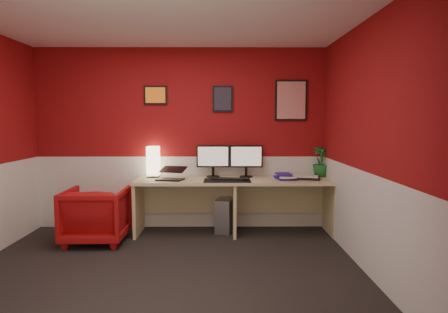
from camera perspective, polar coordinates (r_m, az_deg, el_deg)
ground at (r=4.17m, az=-8.52°, el=-16.10°), size 4.00×3.50×0.01m
ceiling at (r=4.01m, az=-9.03°, el=19.44°), size 4.00×3.50×0.01m
wall_back at (r=5.63m, az=-6.16°, el=2.53°), size 4.00×0.01×2.50m
wall_front at (r=2.18m, az=-15.48°, el=-1.83°), size 4.00×0.01×2.50m
wall_right at (r=4.11m, az=20.03°, el=1.26°), size 0.01×3.50×2.50m
wainscot_back at (r=5.71m, az=-6.09°, el=-5.02°), size 4.00×0.01×1.00m
wainscot_front at (r=2.40m, az=-14.99°, el=-19.91°), size 4.00×0.01×1.00m
wainscot_right at (r=4.22m, az=19.65°, el=-8.95°), size 0.01×3.50×1.00m
desk at (r=5.37m, az=1.46°, el=-7.10°), size 2.60×0.65×0.73m
shoji_lamp at (r=5.58m, az=-10.01°, el=-0.84°), size 0.16×0.16×0.40m
laptop at (r=5.26m, az=-7.67°, el=-2.15°), size 0.38×0.31×0.22m
monitor_left at (r=5.47m, az=-1.57°, el=0.07°), size 0.45×0.06×0.58m
monitor_right at (r=5.47m, az=3.17°, el=0.06°), size 0.45×0.06×0.58m
desk_mat at (r=5.18m, az=0.46°, el=-3.41°), size 0.60×0.38×0.01m
keyboard at (r=5.24m, az=0.55°, el=-3.18°), size 0.44×0.20×0.02m
mouse at (r=5.17m, az=3.11°, el=-3.25°), size 0.07×0.11×0.03m
book_bottom at (r=5.34m, az=7.44°, el=-3.07°), size 0.28×0.35×0.03m
book_middle at (r=5.34m, az=7.81°, el=-2.82°), size 0.25×0.32×0.02m
book_top at (r=5.35m, az=7.37°, el=-2.54°), size 0.20×0.27×0.03m
zen_tray at (r=5.43m, az=11.61°, el=-3.01°), size 0.40×0.32×0.03m
potted_plant at (r=5.68m, az=13.58°, el=-0.72°), size 0.28×0.28×0.42m
pc_tower at (r=5.54m, az=0.21°, el=-8.20°), size 0.30×0.48×0.45m
armchair at (r=5.24m, az=-17.68°, el=-7.93°), size 0.74×0.76×0.68m
art_left at (r=5.66m, az=-9.70°, el=8.58°), size 0.32×0.02×0.26m
art_center at (r=5.59m, az=-0.18°, el=8.18°), size 0.28×0.02×0.36m
art_right at (r=5.67m, az=9.50°, el=7.87°), size 0.44×0.02×0.56m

